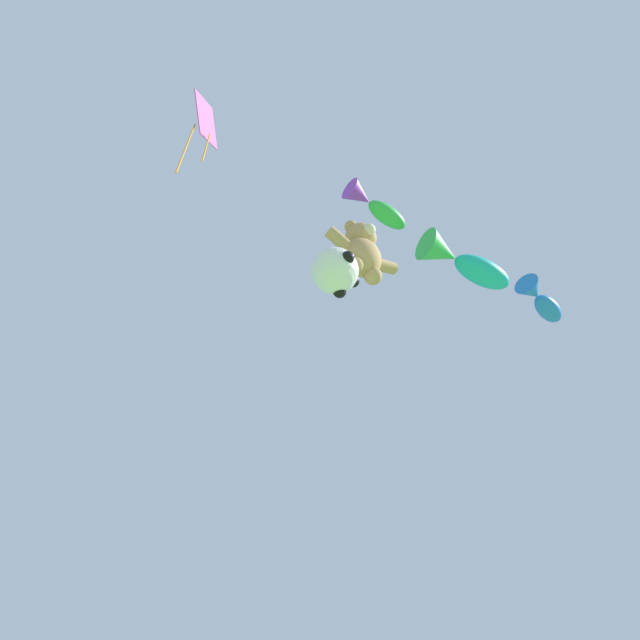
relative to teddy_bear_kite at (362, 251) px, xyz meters
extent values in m
ellipsoid|color=tan|center=(0.00, 0.01, -0.22)|extent=(0.76, 0.65, 0.93)
sphere|color=tan|center=(0.00, 0.01, 0.47)|extent=(0.64, 0.64, 0.64)
sphere|color=beige|center=(0.00, -0.27, 0.42)|extent=(0.27, 0.27, 0.27)
sphere|color=tan|center=(-0.23, 0.01, 0.72)|extent=(0.26, 0.26, 0.26)
cylinder|color=tan|center=(-0.55, 0.01, -0.05)|extent=(0.55, 0.25, 0.43)
sphere|color=tan|center=(-0.21, 0.01, -0.66)|extent=(0.34, 0.34, 0.34)
sphere|color=tan|center=(0.23, 0.01, 0.72)|extent=(0.26, 0.26, 0.26)
cylinder|color=tan|center=(0.55, 0.01, -0.05)|extent=(0.55, 0.25, 0.43)
sphere|color=tan|center=(0.21, 0.01, -0.66)|extent=(0.34, 0.34, 0.34)
sphere|color=white|center=(-0.71, -0.07, -1.32)|extent=(0.83, 0.83, 0.83)
sphere|color=black|center=(-0.33, -0.07, -1.32)|extent=(0.23, 0.23, 0.23)
sphere|color=black|center=(-0.80, 0.19, -1.05)|extent=(0.23, 0.23, 0.23)
sphere|color=black|center=(-0.71, -0.44, -1.38)|extent=(0.23, 0.23, 0.23)
sphere|color=black|center=(-0.53, 0.07, -1.63)|extent=(0.23, 0.23, 0.23)
ellipsoid|color=green|center=(0.85, 0.01, 2.25)|extent=(1.07, 0.51, 0.37)
cone|color=purple|center=(0.04, -0.05, 2.25)|extent=(0.61, 0.58, 0.54)
sphere|color=black|center=(1.18, 0.03, 2.35)|extent=(0.10, 0.10, 0.10)
ellipsoid|color=#19ADB2|center=(3.57, -0.12, 2.01)|extent=(1.60, 0.78, 0.56)
cone|color=green|center=(2.37, -0.02, 2.01)|extent=(0.92, 0.89, 0.82)
sphere|color=black|center=(4.06, -0.16, 2.16)|extent=(0.14, 0.14, 0.14)
ellipsoid|color=blue|center=(6.36, 0.11, 2.84)|extent=(1.15, 0.77, 0.46)
cone|color=blue|center=(5.57, -0.08, 2.84)|extent=(0.72, 0.79, 0.67)
sphere|color=black|center=(6.69, 0.20, 2.96)|extent=(0.12, 0.12, 0.12)
cube|color=#E53F9E|center=(-3.58, 0.18, 1.94)|extent=(0.95, 0.88, 1.28)
cylinder|color=orange|center=(-3.74, 0.17, 0.44)|extent=(0.03, 0.09, 2.19)
cylinder|color=orange|center=(-3.42, 0.13, 0.77)|extent=(0.03, 0.20, 1.53)
camera|label=1|loc=(-4.30, -4.99, -10.17)|focal=35.00mm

